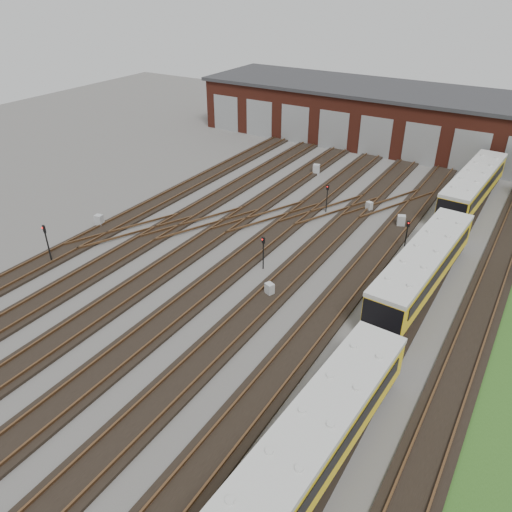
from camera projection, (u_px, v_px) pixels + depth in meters
The scene contains 13 objects.
ground at pixel (208, 319), 30.27m from camera, with size 120.00×120.00×0.00m, color #4D4B48.
track_network at pixel (211, 312), 30.72m from camera, with size 30.40×70.00×0.33m.
maintenance_shed at pixel (410, 119), 58.12m from camera, with size 51.00×12.50×6.35m.
metro_train at pixel (423, 267), 32.07m from camera, with size 3.23×45.69×2.81m.
signal_mast_0 at pixel (46, 239), 35.12m from camera, with size 0.30×0.29×2.96m.
signal_mast_1 at pixel (263, 249), 34.48m from camera, with size 0.25×0.25×2.51m.
signal_mast_2 at pixel (327, 195), 42.66m from camera, with size 0.22×0.21×2.51m.
signal_mast_3 at pixel (407, 233), 36.41m from camera, with size 0.26×0.25×2.64m.
relay_cabinet_0 at pixel (99, 221), 40.81m from camera, with size 0.61×0.51×1.02m, color #A5A8AA.
relay_cabinet_1 at pixel (316, 169), 51.12m from camera, with size 0.63×0.52×1.05m, color #A5A8AA.
relay_cabinet_2 at pixel (269, 289), 32.21m from camera, with size 0.54×0.45×0.90m, color #A5A8AA.
relay_cabinet_3 at pixel (369, 206), 43.44m from camera, with size 0.51×0.43×0.86m, color #A5A8AA.
relay_cabinet_4 at pixel (401, 221), 40.72m from camera, with size 0.62×0.51×1.03m, color #A5A8AA.
Camera 1 is at (15.18, -19.15, 18.49)m, focal length 35.00 mm.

